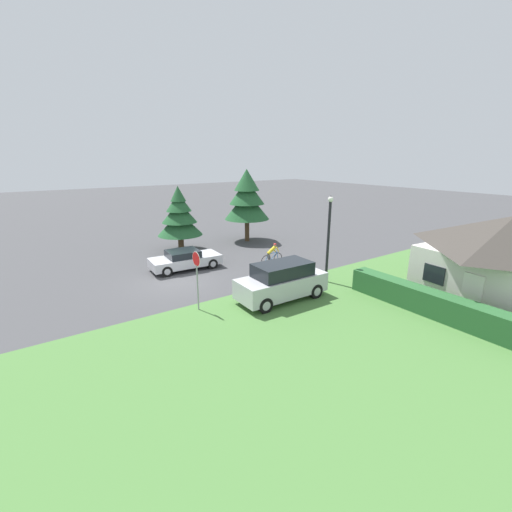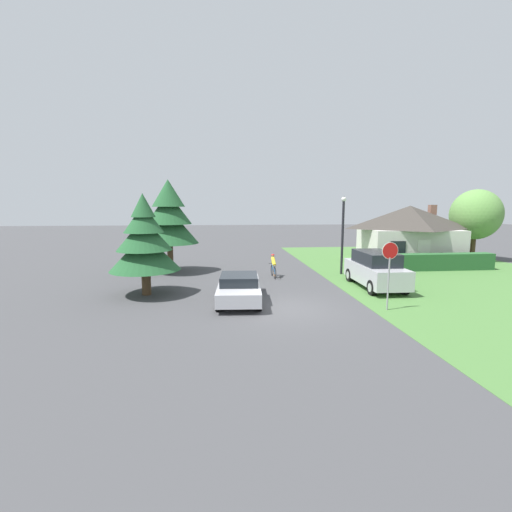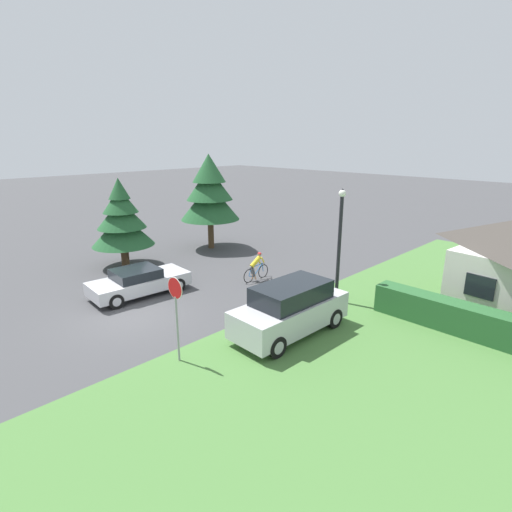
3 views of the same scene
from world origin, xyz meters
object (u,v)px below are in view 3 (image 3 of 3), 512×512
sedan_left_lane (139,282)px  conifer_tall_near (122,220)px  parked_suv_right (291,309)px  street_lamp (340,239)px  cyclist (256,267)px  stop_sign (176,303)px  conifer_tall_far (210,192)px

sedan_left_lane → conifer_tall_near: 5.22m
parked_suv_right → street_lamp: size_ratio=0.94×
sedan_left_lane → cyclist: cyclist is taller
stop_sign → parked_suv_right: bearing=-111.0°
street_lamp → conifer_tall_near: 12.18m
parked_suv_right → street_lamp: (-0.54, 3.77, 1.91)m
stop_sign → conifer_tall_near: 11.30m
parked_suv_right → street_lamp: street_lamp is taller
cyclist → parked_suv_right: parked_suv_right is taller
cyclist → street_lamp: street_lamp is taller
sedan_left_lane → cyclist: size_ratio=2.56×
parked_suv_right → stop_sign: size_ratio=1.64×
parked_suv_right → conifer_tall_near: 12.10m
sedan_left_lane → conifer_tall_far: bearing=32.5°
cyclist → street_lamp: size_ratio=0.36×
cyclist → conifer_tall_near: (-6.91, -3.63, 1.99)m
conifer_tall_far → cyclist: bearing=-19.5°
parked_suv_right → conifer_tall_far: bearing=65.8°
street_lamp → stop_sign: bearing=-95.6°
stop_sign → street_lamp: bearing=-98.7°
parked_suv_right → conifer_tall_far: (-11.67, 5.58, 2.75)m
parked_suv_right → street_lamp: 4.26m
cyclist → street_lamp: (4.53, 0.54, 2.19)m
parked_suv_right → conifer_tall_far: 13.23m
cyclist → conifer_tall_far: size_ratio=0.29×
cyclist → conifer_tall_near: bearing=116.3°
sedan_left_lane → conifer_tall_near: conifer_tall_near is taller
stop_sign → cyclist: bearing=-65.7°
conifer_tall_near → conifer_tall_far: size_ratio=0.82×
street_lamp → conifer_tall_far: bearing=170.8°
stop_sign → street_lamp: street_lamp is taller
street_lamp → cyclist: bearing=-173.2°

